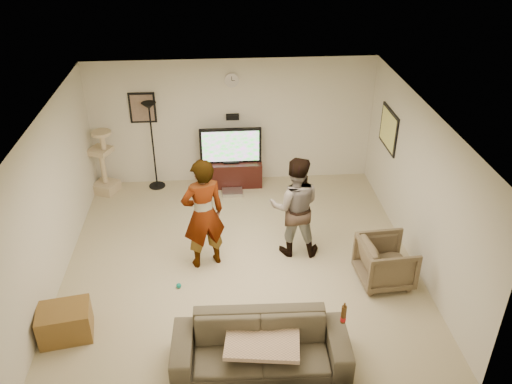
{
  "coord_description": "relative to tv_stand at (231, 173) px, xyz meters",
  "views": [
    {
      "loc": [
        -0.27,
        -6.84,
        5.2
      ],
      "look_at": [
        0.26,
        0.2,
        1.13
      ],
      "focal_mm": 36.98,
      "sensor_mm": 36.0,
      "label": 1
    }
  ],
  "objects": [
    {
      "name": "ceiling",
      "position": [
        0.06,
        -2.5,
        2.26
      ],
      "size": [
        5.5,
        5.5,
        0.02
      ],
      "primitive_type": "cube",
      "color": "silver",
      "rests_on": "wall_back"
    },
    {
      "name": "armchair",
      "position": [
        2.2,
        -3.2,
        0.1
      ],
      "size": [
        0.84,
        0.82,
        0.71
      ],
      "primitive_type": "imported",
      "rotation": [
        0.0,
        0.0,
        1.64
      ],
      "color": "brown",
      "rests_on": "floor"
    },
    {
      "name": "person_left",
      "position": [
        -0.5,
        -2.56,
        0.67
      ],
      "size": [
        0.78,
        0.64,
        1.84
      ],
      "primitive_type": "imported",
      "rotation": [
        0.0,
        0.0,
        3.48
      ],
      "color": "#9397A3",
      "rests_on": "floor"
    },
    {
      "name": "wall_clock",
      "position": [
        0.06,
        0.22,
        1.85
      ],
      "size": [
        0.26,
        0.04,
        0.26
      ],
      "primitive_type": "cylinder",
      "rotation": [
        1.57,
        0.0,
        0.0
      ],
      "color": "white",
      "rests_on": "wall_back"
    },
    {
      "name": "sofa",
      "position": [
        0.2,
        -4.69,
        0.07
      ],
      "size": [
        2.2,
        0.92,
        0.64
      ],
      "primitive_type": "imported",
      "rotation": [
        0.0,
        0.0,
        -0.03
      ],
      "color": "#494232",
      "rests_on": "floor"
    },
    {
      "name": "wall_front",
      "position": [
        0.06,
        -5.25,
        1.0
      ],
      "size": [
        5.5,
        0.04,
        2.5
      ],
      "primitive_type": "cube",
      "color": "beige",
      "rests_on": "floor"
    },
    {
      "name": "tv_screen",
      "position": [
        0.0,
        -0.04,
        0.61
      ],
      "size": [
        1.1,
        0.01,
        0.63
      ],
      "primitive_type": "cube",
      "color": "#25E625",
      "rests_on": "tv"
    },
    {
      "name": "wall_speaker",
      "position": [
        0.06,
        0.19,
        1.13
      ],
      "size": [
        0.25,
        0.1,
        0.1
      ],
      "primitive_type": "cube",
      "color": "black",
      "rests_on": "wall_back"
    },
    {
      "name": "side_table",
      "position": [
        -2.34,
        -3.99,
        -0.03
      ],
      "size": [
        0.75,
        0.61,
        0.45
      ],
      "primitive_type": "cube",
      "rotation": [
        0.0,
        0.0,
        0.17
      ],
      "color": "brown",
      "rests_on": "floor"
    },
    {
      "name": "floor_lamp",
      "position": [
        -1.5,
        0.03,
        0.63
      ],
      "size": [
        0.32,
        0.32,
        1.76
      ],
      "primitive_type": "cylinder",
      "color": "black",
      "rests_on": "floor"
    },
    {
      "name": "floor",
      "position": [
        0.06,
        -2.5,
        -0.26
      ],
      "size": [
        5.5,
        5.5,
        0.02
      ],
      "primitive_type": "cube",
      "color": "tan",
      "rests_on": "ground"
    },
    {
      "name": "person_right",
      "position": [
        0.93,
        -2.33,
        0.6
      ],
      "size": [
        0.89,
        0.73,
        1.7
      ],
      "primitive_type": "imported",
      "rotation": [
        0.0,
        0.0,
        3.03
      ],
      "color": "#3C4881",
      "rests_on": "floor"
    },
    {
      "name": "tv",
      "position": [
        0.0,
        0.0,
        0.61
      ],
      "size": [
        1.2,
        0.08,
        0.71
      ],
      "primitive_type": "cube",
      "color": "black",
      "rests_on": "tv_stand"
    },
    {
      "name": "wall_right",
      "position": [
        2.81,
        -2.5,
        1.0
      ],
      "size": [
        0.04,
        5.5,
        2.5
      ],
      "primitive_type": "cube",
      "color": "beige",
      "rests_on": "floor"
    },
    {
      "name": "beer_bottle",
      "position": [
        1.2,
        -4.69,
        0.51
      ],
      "size": [
        0.06,
        0.06,
        0.25
      ],
      "primitive_type": "cylinder",
      "color": "#492E12",
      "rests_on": "sofa"
    },
    {
      "name": "picture_right",
      "position": [
        2.79,
        -0.9,
        1.25
      ],
      "size": [
        0.03,
        0.78,
        0.62
      ],
      "primitive_type": "cube",
      "color": "#FEFB78",
      "rests_on": "wall_right"
    },
    {
      "name": "console_box",
      "position": [
        0.0,
        -0.4,
        -0.22
      ],
      "size": [
        0.4,
        0.3,
        0.07
      ],
      "primitive_type": "cube",
      "color": "silver",
      "rests_on": "floor"
    },
    {
      "name": "tv_stand",
      "position": [
        0.0,
        0.0,
        0.0
      ],
      "size": [
        1.21,
        0.45,
        0.5
      ],
      "primitive_type": "cube",
      "color": "black",
      "rests_on": "floor"
    },
    {
      "name": "toy_ball",
      "position": [
        -0.91,
        -3.14,
        -0.21
      ],
      "size": [
        0.08,
        0.08,
        0.08
      ],
      "primitive_type": "sphere",
      "color": "#0B806E",
      "rests_on": "floor"
    },
    {
      "name": "wall_back",
      "position": [
        0.06,
        0.25,
        1.0
      ],
      "size": [
        5.5,
        0.04,
        2.5
      ],
      "primitive_type": "cube",
      "color": "beige",
      "rests_on": "floor"
    },
    {
      "name": "picture_back",
      "position": [
        -1.64,
        0.23,
        1.35
      ],
      "size": [
        0.42,
        0.03,
        0.52
      ],
      "primitive_type": "cube",
      "color": "#725B4C",
      "rests_on": "wall_back"
    },
    {
      "name": "wall_left",
      "position": [
        -2.69,
        -2.5,
        1.0
      ],
      "size": [
        0.04,
        5.5,
        2.5
      ],
      "primitive_type": "cube",
      "color": "beige",
      "rests_on": "floor"
    },
    {
      "name": "cat_tree",
      "position": [
        -2.47,
        -0.11,
        0.4
      ],
      "size": [
        0.55,
        0.55,
        1.31
      ],
      "primitive_type": "cube",
      "rotation": [
        0.0,
        0.0,
        -0.41
      ],
      "color": "tan",
      "rests_on": "floor"
    },
    {
      "name": "throw_blanket",
      "position": [
        0.22,
        -4.69,
        0.18
      ],
      "size": [
        0.99,
        0.81,
        0.06
      ],
      "primitive_type": "cube",
      "rotation": [
        0.0,
        0.0,
        -0.13
      ],
      "color": "#CFA989",
      "rests_on": "sofa"
    }
  ]
}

